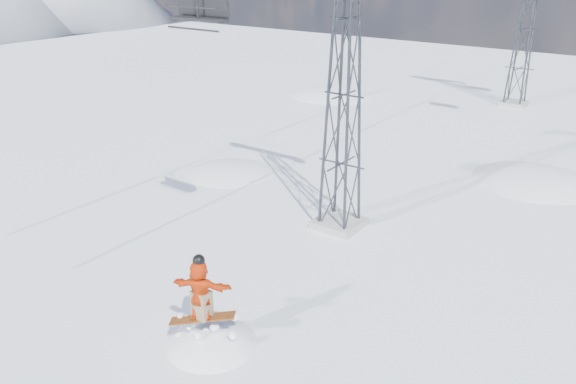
# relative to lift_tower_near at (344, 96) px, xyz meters

# --- Properties ---
(ground) EXTENTS (120.00, 120.00, 0.00)m
(ground) POSITION_rel_lift_tower_near_xyz_m (-0.80, -8.00, -5.47)
(ground) COLOR white
(ground) RESTS_ON ground
(snow_terrain) EXTENTS (39.00, 37.00, 22.00)m
(snow_terrain) POSITION_rel_lift_tower_near_xyz_m (-5.57, 13.24, -15.06)
(snow_terrain) COLOR white
(snow_terrain) RESTS_ON ground
(lift_tower_near) EXTENTS (5.20, 1.80, 11.43)m
(lift_tower_near) POSITION_rel_lift_tower_near_xyz_m (0.00, 0.00, 0.00)
(lift_tower_near) COLOR #999999
(lift_tower_near) RESTS_ON ground
(lift_tower_far) EXTENTS (5.20, 1.80, 11.43)m
(lift_tower_far) POSITION_rel_lift_tower_near_xyz_m (0.00, 25.00, 0.00)
(lift_tower_far) COLOR #999999
(lift_tower_far) RESTS_ON ground
(lift_chair_near) EXTENTS (2.12, 0.61, 2.63)m
(lift_chair_near) POSITION_rel_lift_tower_near_xyz_m (-2.20, -5.15, 3.28)
(lift_chair_near) COLOR black
(lift_chair_near) RESTS_ON ground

